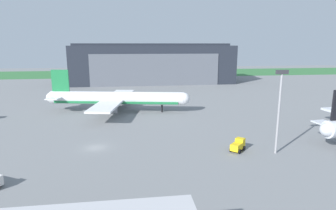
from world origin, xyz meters
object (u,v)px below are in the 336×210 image
maintenance_hangar (153,64)px  apron_light_mast (279,105)px  airliner_far_right (117,99)px  stair_truck (238,145)px

maintenance_hangar → apron_light_mast: bearing=-82.4°
maintenance_hangar → airliner_far_right: maintenance_hangar is taller
maintenance_hangar → apron_light_mast: 114.45m
airliner_far_right → stair_truck: 46.52m
airliner_far_right → apron_light_mast: bearing=-51.1°
airliner_far_right → stair_truck: bearing=-56.2°
stair_truck → airliner_far_right: bearing=123.8°
maintenance_hangar → stair_truck: maintenance_hangar is taller
maintenance_hangar → apron_light_mast: size_ratio=5.34×
airliner_far_right → stair_truck: size_ratio=11.71×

